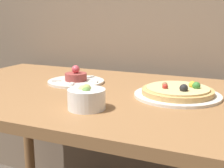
{
  "coord_description": "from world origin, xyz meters",
  "views": [
    {
      "loc": [
        0.55,
        -0.62,
        1.06
      ],
      "look_at": [
        0.1,
        0.39,
        0.81
      ],
      "focal_mm": 50.0,
      "sensor_mm": 36.0,
      "label": 1
    }
  ],
  "objects": [
    {
      "name": "tartare_plate",
      "position": [
        -0.13,
        0.51,
        0.79
      ],
      "size": [
        0.24,
        0.24,
        0.08
      ],
      "color": "silver",
      "rests_on": "dining_table"
    },
    {
      "name": "dining_table",
      "position": [
        0.0,
        0.42,
        0.67
      ],
      "size": [
        1.38,
        0.83,
        0.77
      ],
      "color": "olive",
      "rests_on": "ground_plane"
    },
    {
      "name": "small_bowl",
      "position": [
        0.09,
        0.2,
        0.81
      ],
      "size": [
        0.12,
        0.12,
        0.08
      ],
      "color": "white",
      "rests_on": "dining_table"
    },
    {
      "name": "pizza_plate",
      "position": [
        0.32,
        0.46,
        0.79
      ],
      "size": [
        0.31,
        0.31,
        0.06
      ],
      "color": "silver",
      "rests_on": "dining_table"
    }
  ]
}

